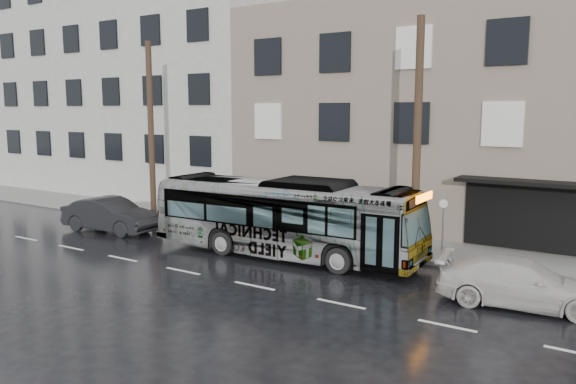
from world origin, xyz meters
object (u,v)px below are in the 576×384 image
at_px(sign_post, 443,230).
at_px(dark_sedan, 110,215).
at_px(white_sedan, 521,283).
at_px(utility_pole_rear, 151,132).
at_px(bus, 284,217).
at_px(utility_pole_front, 417,140).

bearing_deg(sign_post, dark_sedan, -169.85).
bearing_deg(dark_sedan, white_sedan, -96.31).
height_order(white_sedan, dark_sedan, dark_sedan).
distance_m(utility_pole_rear, bus, 10.09).
height_order(sign_post, dark_sedan, sign_post).
xyz_separation_m(white_sedan, dark_sedan, (-18.50, 0.33, 0.11)).
xyz_separation_m(sign_post, dark_sedan, (-15.17, -2.72, -0.54)).
bearing_deg(utility_pole_rear, dark_sedan, -91.39).
bearing_deg(white_sedan, bus, 75.98).
distance_m(white_sedan, dark_sedan, 18.50).
xyz_separation_m(utility_pole_front, white_sedan, (4.43, -3.05, -3.95)).
distance_m(utility_pole_rear, dark_sedan, 4.70).
height_order(utility_pole_rear, bus, utility_pole_rear).
height_order(utility_pole_rear, white_sedan, utility_pole_rear).
relative_size(utility_pole_rear, white_sedan, 1.87).
bearing_deg(dark_sedan, utility_pole_front, -84.35).
bearing_deg(utility_pole_front, white_sedan, -34.52).
relative_size(utility_pole_front, dark_sedan, 1.83).
distance_m(utility_pole_front, bus, 5.91).
bearing_deg(sign_post, utility_pole_front, 180.00).
bearing_deg(bus, dark_sedan, 92.05).
height_order(bus, white_sedan, bus).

